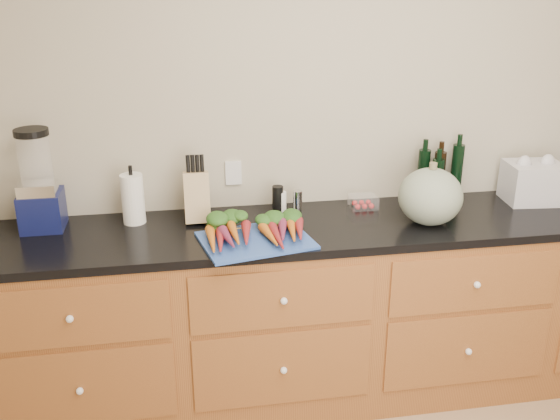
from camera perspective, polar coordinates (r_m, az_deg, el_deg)
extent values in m
cube|color=#B9B199|center=(3.22, 6.36, 7.15)|extent=(4.10, 0.05, 2.60)
cube|color=brown|center=(3.24, 7.30, -9.01)|extent=(3.60, 0.60, 0.90)
cube|color=brown|center=(2.77, -18.63, -9.26)|extent=(0.82, 0.01, 0.28)
sphere|color=white|center=(2.75, -18.68, -9.42)|extent=(0.03, 0.03, 0.03)
cube|color=brown|center=(2.96, -17.80, -15.30)|extent=(0.82, 0.01, 0.38)
sphere|color=white|center=(2.95, -17.84, -15.48)|extent=(0.03, 0.03, 0.03)
cube|color=brown|center=(2.76, 0.30, -8.16)|extent=(0.82, 0.01, 0.28)
sphere|color=white|center=(2.74, 0.36, -8.32)|extent=(0.03, 0.03, 0.03)
cube|color=brown|center=(2.95, 0.29, -14.28)|extent=(0.82, 0.01, 0.38)
sphere|color=white|center=(2.94, 0.34, -14.45)|extent=(0.03, 0.03, 0.03)
cube|color=brown|center=(3.03, 17.45, -6.41)|extent=(0.82, 0.01, 0.28)
sphere|color=white|center=(3.01, 17.58, -6.54)|extent=(0.03, 0.03, 0.03)
cube|color=brown|center=(3.20, 16.74, -12.14)|extent=(0.82, 0.01, 0.38)
sphere|color=white|center=(3.19, 16.87, -12.29)|extent=(0.03, 0.03, 0.03)
cube|color=black|center=(3.04, 7.71, -1.31)|extent=(3.64, 0.62, 0.04)
cube|color=#2C52A8|center=(2.77, -2.24, -2.78)|extent=(0.53, 0.44, 0.01)
cone|color=orange|center=(2.72, -6.21, -2.66)|extent=(0.05, 0.22, 0.05)
cone|color=maroon|center=(2.73, -5.47, -2.61)|extent=(0.05, 0.22, 0.05)
cone|color=maroon|center=(2.73, -4.73, -2.57)|extent=(0.05, 0.22, 0.05)
cone|color=orange|center=(2.73, -3.99, -2.52)|extent=(0.05, 0.22, 0.05)
cone|color=maroon|center=(2.73, -3.25, -2.47)|extent=(0.05, 0.22, 0.05)
ellipsoid|color=#204E1A|center=(2.88, -5.03, -1.07)|extent=(0.22, 0.13, 0.07)
cone|color=orange|center=(2.75, -1.13, -2.33)|extent=(0.05, 0.22, 0.05)
cone|color=maroon|center=(2.75, -0.40, -2.28)|extent=(0.05, 0.22, 0.05)
cone|color=maroon|center=(2.76, 0.33, -2.24)|extent=(0.05, 0.22, 0.05)
cone|color=orange|center=(2.76, 1.05, -2.19)|extent=(0.05, 0.22, 0.05)
cone|color=maroon|center=(2.77, 1.77, -2.14)|extent=(0.05, 0.22, 0.05)
ellipsoid|color=#204E1A|center=(2.90, -0.24, -0.78)|extent=(0.22, 0.13, 0.07)
ellipsoid|color=slate|center=(3.01, 13.59, 1.21)|extent=(0.30, 0.30, 0.27)
cube|color=#0F1446|center=(3.09, -20.90, -0.03)|extent=(0.19, 0.19, 0.18)
cube|color=silver|center=(3.02, -21.29, 1.80)|extent=(0.17, 0.11, 0.06)
cylinder|color=white|center=(3.02, -21.46, 4.08)|extent=(0.14, 0.14, 0.24)
cylinder|color=black|center=(2.98, -21.82, 6.62)|extent=(0.15, 0.15, 0.03)
cylinder|color=white|center=(3.02, -13.30, 0.99)|extent=(0.11, 0.11, 0.24)
cube|color=tan|center=(2.99, -7.62, 1.20)|extent=(0.12, 0.12, 0.24)
cylinder|color=white|center=(3.09, 0.16, 0.74)|extent=(0.05, 0.05, 0.11)
cylinder|color=black|center=(3.08, -0.21, 0.98)|extent=(0.05, 0.05, 0.14)
cylinder|color=silver|center=(3.10, 1.61, 0.84)|extent=(0.05, 0.05, 0.11)
cube|color=white|center=(3.18, 7.61, 0.74)|extent=(0.13, 0.11, 0.06)
cylinder|color=black|center=(3.30, 12.93, 3.08)|extent=(0.06, 0.06, 0.27)
cylinder|color=black|center=(3.35, 14.31, 3.04)|extent=(0.06, 0.06, 0.26)
cylinder|color=black|center=(3.37, 15.83, 3.35)|extent=(0.06, 0.06, 0.29)
cylinder|color=black|center=(3.28, 14.15, 2.52)|extent=(0.06, 0.06, 0.24)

